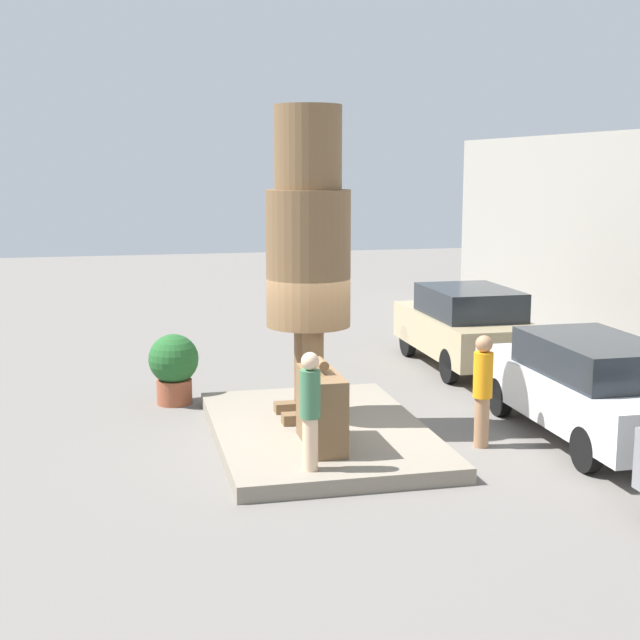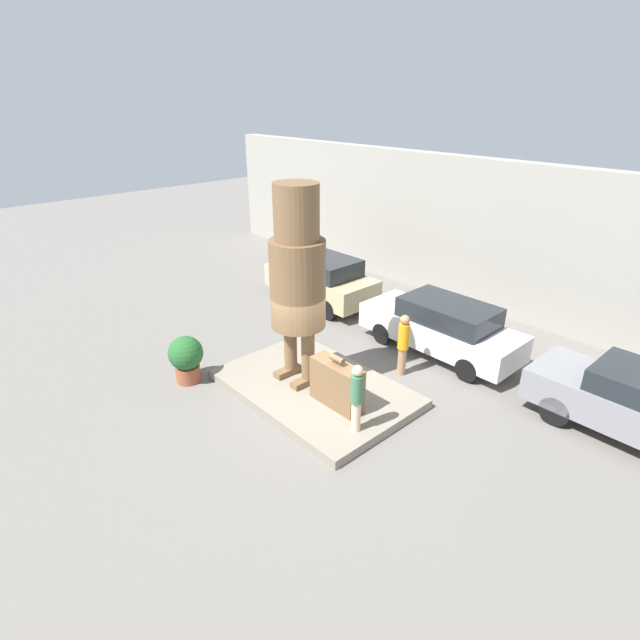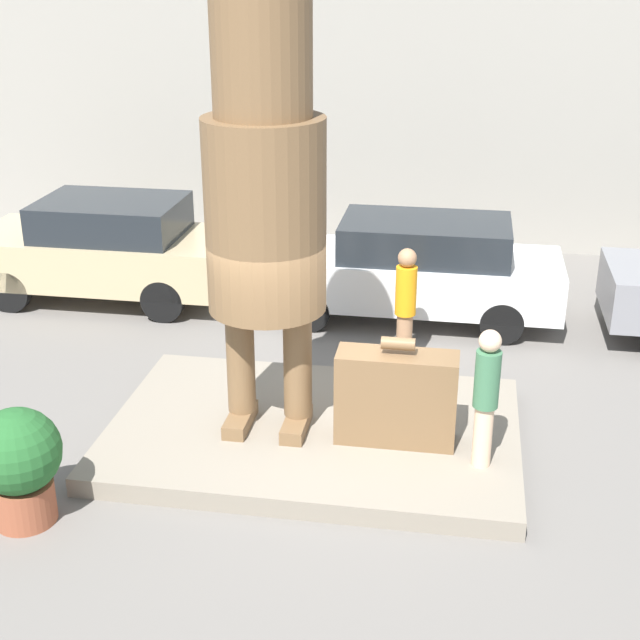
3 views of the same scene
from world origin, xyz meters
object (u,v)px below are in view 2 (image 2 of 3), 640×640
giant_suitcase (337,384)px  parked_car_white (442,326)px  planter_pot (186,357)px  tourist (357,396)px  parked_car_tan (322,279)px  statue_figure (297,272)px  worker_hivis (403,342)px

giant_suitcase → parked_car_white: (-0.12, 4.29, 0.07)m
planter_pot → tourist: bearing=18.0°
giant_suitcase → parked_car_tan: (-5.25, 4.34, 0.12)m
tourist → statue_figure: bearing=168.5°
statue_figure → parked_car_white: 4.93m
tourist → parked_car_white: bearing=103.3°
tourist → worker_hivis: 3.11m
giant_suitcase → parked_car_tan: size_ratio=0.33×
parked_car_white → parked_car_tan: bearing=-0.6°
statue_figure → parked_car_tan: 6.05m
tourist → worker_hivis: size_ratio=0.93×
planter_pot → statue_figure: bearing=43.1°
statue_figure → worker_hivis: 3.53m
parked_car_tan → worker_hivis: size_ratio=2.41×
parked_car_tan → giant_suitcase: bearing=140.4°
statue_figure → giant_suitcase: size_ratio=3.60×
statue_figure → tourist: 3.24m
parked_car_tan → worker_hivis: worker_hivis is taller
statue_figure → parked_car_tan: size_ratio=1.18×
planter_pot → parked_car_white: bearing=60.1°
parked_car_tan → parked_car_white: bearing=179.4°
giant_suitcase → planter_pot: size_ratio=1.08×
planter_pot → worker_hivis: bearing=51.1°
tourist → worker_hivis: tourist is taller
parked_car_tan → parked_car_white: (5.14, -0.05, -0.04)m
parked_car_white → tourist: bearing=103.3°
giant_suitcase → planter_pot: (-3.66, -1.89, -0.08)m
planter_pot → giant_suitcase: bearing=27.3°
statue_figure → parked_car_white: (1.39, 4.16, -2.26)m
tourist → parked_car_white: tourist is taller
tourist → planter_pot: (-4.65, -1.51, -0.41)m
statue_figure → parked_car_white: size_ratio=1.04×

